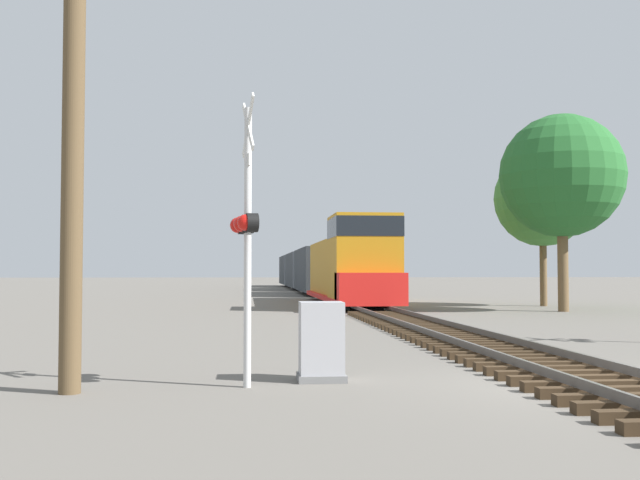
% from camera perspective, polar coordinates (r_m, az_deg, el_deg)
% --- Properties ---
extents(ground_plane, '(400.00, 400.00, 0.00)m').
position_cam_1_polar(ground_plane, '(12.82, 20.19, -10.52)').
color(ground_plane, '#666059').
extents(rail_track_bed, '(2.60, 160.00, 0.31)m').
position_cam_1_polar(rail_track_bed, '(12.80, 20.18, -9.92)').
color(rail_track_bed, '#382819').
rests_on(rail_track_bed, ground).
extents(freight_train, '(3.11, 62.15, 4.47)m').
position_cam_1_polar(freight_train, '(62.29, -0.53, -2.32)').
color(freight_train, '#B77A14').
rests_on(freight_train, ground).
extents(crossing_signal_near, '(0.47, 1.02, 4.64)m').
position_cam_1_polar(crossing_signal_near, '(12.02, -5.67, 0.99)').
color(crossing_signal_near, silver).
rests_on(crossing_signal_near, ground).
extents(relay_cabinet, '(0.80, 0.71, 1.33)m').
position_cam_1_polar(relay_cabinet, '(12.70, 0.10, -7.78)').
color(relay_cabinet, slate).
rests_on(relay_cabinet, ground).
extents(utility_pole, '(1.80, 0.33, 8.21)m').
position_cam_1_polar(utility_pole, '(12.19, -18.29, 8.88)').
color(utility_pole, brown).
rests_on(utility_pole, ground).
extents(tree_far_right, '(5.64, 5.64, 9.02)m').
position_cam_1_polar(tree_far_right, '(36.05, 17.94, 4.65)').
color(tree_far_right, brown).
rests_on(tree_far_right, ground).
extents(tree_mid_background, '(5.05, 5.05, 8.19)m').
position_cam_1_polar(tree_mid_background, '(41.20, 16.59, 3.03)').
color(tree_mid_background, brown).
rests_on(tree_mid_background, ground).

